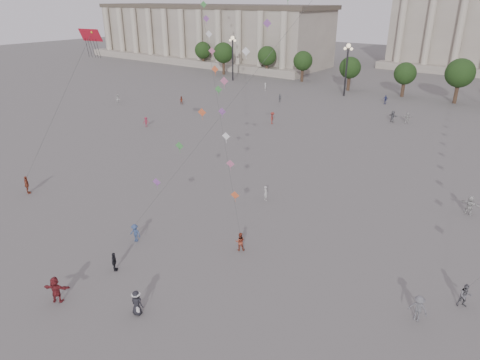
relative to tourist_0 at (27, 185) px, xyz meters
The scene contains 25 objects.
ground 20.87m from the tourist_0, 11.31° to the right, with size 360.00×360.00×0.00m, color #585553.
hall_west 105.34m from the tourist_0, 121.28° to the left, with size 84.00×26.22×17.20m.
tree_row 76.82m from the tourist_0, 74.54° to the left, with size 137.12×5.12×8.00m.
lamp_post_far_west 70.63m from the tourist_0, 110.43° to the left, with size 2.00×0.90×10.65m.
lamp_post_mid_west 66.44m from the tourist_0, 85.28° to the left, with size 2.00×0.90×10.65m.
person_crowd_0 65.65m from the tourist_0, 76.77° to the left, with size 1.00×0.42×1.71m, color navy.
person_crowd_1 41.56m from the tourist_0, 129.31° to the left, with size 0.90×0.70×1.85m, color silver.
person_crowd_2 26.50m from the tourist_0, 111.30° to the left, with size 1.03×0.59×1.59m, color maroon.
person_crowd_4 57.37m from the tourist_0, 66.59° to the left, with size 1.63×0.52×1.76m, color beige.
person_crowd_6 39.00m from the tourist_0, ahead, with size 1.19×0.68×1.83m, color #5D5D61.
person_crowd_7 44.65m from the tourist_0, 31.47° to the left, with size 1.80×0.57×1.95m, color #B8B7B4.
person_crowd_10 61.63m from the tourist_0, 100.34° to the left, with size 0.60×0.39×1.65m, color silver.
person_crowd_12 55.68m from the tourist_0, 68.14° to the left, with size 1.75×0.56×1.89m, color slate.
person_crowd_13 25.16m from the tourist_0, 33.65° to the left, with size 0.58×0.38×1.60m, color #B2B1AE.
person_crowd_16 53.02m from the tourist_0, 92.55° to the left, with size 0.93×0.39×1.59m, color slate.
person_crowd_17 38.91m from the tourist_0, 81.95° to the left, with size 1.26×0.72×1.95m, color maroon.
person_crowd_19 42.78m from the tourist_0, 112.56° to the left, with size 0.75×0.58×1.54m, color brown.
tourist_0 is the anchor object (origin of this frame).
tourist_1 19.03m from the tourist_0, ahead, with size 0.90×0.37×1.54m, color black.
tourist_2 20.20m from the tourist_0, 22.74° to the right, with size 1.81×0.58×1.95m, color maroon.
kite_flyer_0 25.06m from the tourist_0, 11.31° to the left, with size 0.78×0.61×1.61m, color brown.
kite_flyer_1 16.69m from the tourist_0, ahead, with size 1.04×0.60×1.61m, color #334873.
kite_flyer_2 41.62m from the tourist_0, 11.85° to the left, with size 0.83×0.65×1.71m, color #57575B.
hat_person 24.53m from the tourist_0, 12.49° to the right, with size 0.95×0.69×1.78m.
dragon_kite 17.59m from the tourist_0, 21.11° to the left, with size 5.88×2.27×17.80m.
Camera 1 is at (22.47, -14.88, 19.15)m, focal length 32.00 mm.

